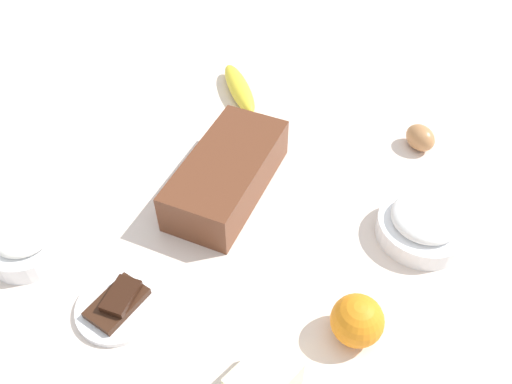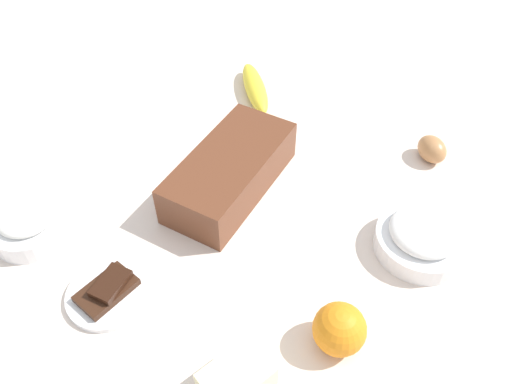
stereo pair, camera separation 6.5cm
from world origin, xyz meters
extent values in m
cube|color=beige|center=(0.00, 0.00, -0.01)|extent=(2.40, 2.40, 0.02)
cube|color=brown|center=(0.02, 0.07, 0.04)|extent=(0.29, 0.15, 0.08)
cube|color=black|center=(0.02, 0.07, 0.04)|extent=(0.28, 0.14, 0.07)
cylinder|color=white|center=(-0.26, 0.29, 0.02)|extent=(0.13, 0.13, 0.04)
torus|color=white|center=(-0.26, 0.29, 0.03)|extent=(0.13, 0.13, 0.01)
ellipsoid|color=white|center=(-0.26, 0.29, 0.05)|extent=(0.09, 0.09, 0.03)
cylinder|color=white|center=(0.07, -0.28, 0.02)|extent=(0.15, 0.15, 0.04)
torus|color=white|center=(0.07, -0.28, 0.03)|extent=(0.15, 0.15, 0.01)
ellipsoid|color=white|center=(0.07, -0.28, 0.05)|extent=(0.11, 0.11, 0.04)
ellipsoid|color=yellow|center=(0.29, 0.19, 0.02)|extent=(0.17, 0.16, 0.04)
sphere|color=orange|center=(-0.16, -0.24, 0.04)|extent=(0.08, 0.08, 0.08)
cube|color=#F4EDB2|center=(-0.30, -0.16, 0.03)|extent=(0.10, 0.09, 0.06)
ellipsoid|color=#B67B4A|center=(0.30, -0.22, 0.02)|extent=(0.08, 0.08, 0.05)
cylinder|color=white|center=(-0.28, 0.09, 0.01)|extent=(0.13, 0.13, 0.01)
cube|color=#381E11|center=(-0.28, 0.09, 0.02)|extent=(0.10, 0.07, 0.01)
cube|color=black|center=(-0.28, 0.09, 0.03)|extent=(0.07, 0.05, 0.01)
camera|label=1|loc=(-0.56, -0.29, 0.70)|focal=36.21mm
camera|label=2|loc=(-0.53, -0.34, 0.70)|focal=36.21mm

